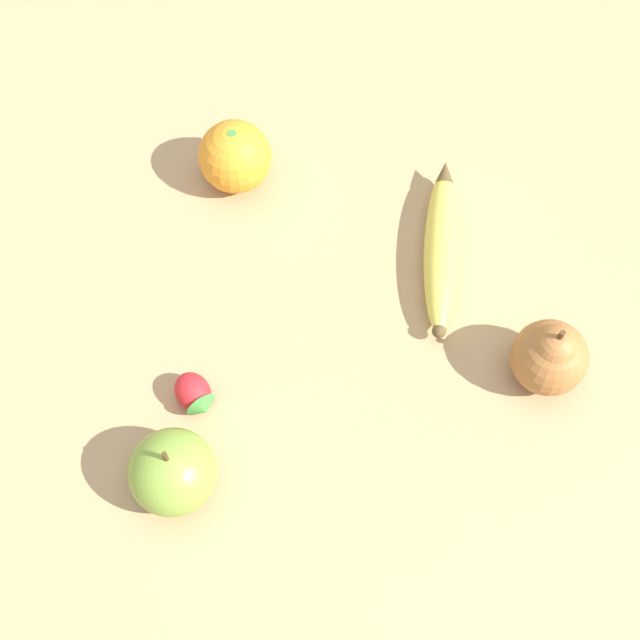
# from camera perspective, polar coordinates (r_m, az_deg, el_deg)

# --- Properties ---
(ground_plane) EXTENTS (3.00, 3.00, 0.00)m
(ground_plane) POSITION_cam_1_polar(r_m,az_deg,el_deg) (0.86, 1.67, -1.75)
(ground_plane) COLOR tan
(banana) EXTENTS (0.08, 0.20, 0.04)m
(banana) POSITION_cam_1_polar(r_m,az_deg,el_deg) (0.90, 7.81, 4.63)
(banana) COLOR #DBCC4C
(banana) RESTS_ON ground_plane
(orange) EXTENTS (0.08, 0.08, 0.08)m
(orange) POSITION_cam_1_polar(r_m,az_deg,el_deg) (0.94, -5.46, 10.37)
(orange) COLOR orange
(orange) RESTS_ON ground_plane
(pear) EXTENTS (0.07, 0.07, 0.09)m
(pear) POSITION_cam_1_polar(r_m,az_deg,el_deg) (0.84, 14.50, -2.24)
(pear) COLOR #A36633
(pear) RESTS_ON ground_plane
(strawberry) EXTENTS (0.05, 0.05, 0.03)m
(strawberry) POSITION_cam_1_polar(r_m,az_deg,el_deg) (0.83, -8.02, -4.76)
(strawberry) COLOR red
(strawberry) RESTS_ON ground_plane
(apple) EXTENTS (0.08, 0.08, 0.08)m
(apple) POSITION_cam_1_polar(r_m,az_deg,el_deg) (0.79, -9.42, -9.56)
(apple) COLOR olive
(apple) RESTS_ON ground_plane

